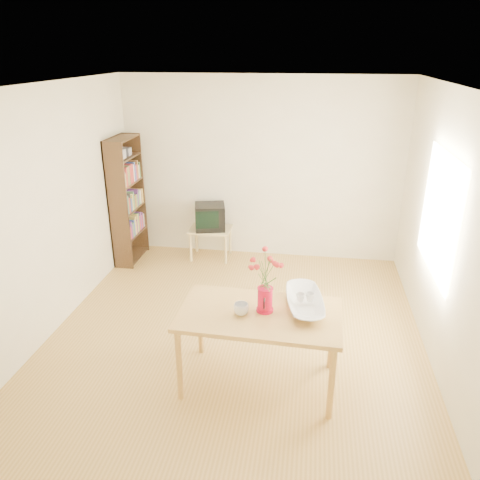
% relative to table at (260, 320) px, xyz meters
% --- Properties ---
extents(room, '(4.50, 4.50, 4.50)m').
position_rel_table_xyz_m(room, '(-0.31, 0.74, 0.63)').
color(room, '#A27939').
rests_on(room, ground).
extents(table, '(1.45, 0.86, 0.75)m').
position_rel_table_xyz_m(table, '(0.00, 0.00, 0.00)').
color(table, '#B6863E').
rests_on(table, ground).
extents(tv_stand, '(0.60, 0.45, 0.46)m').
position_rel_table_xyz_m(tv_stand, '(-1.04, 2.71, -0.28)').
color(tv_stand, tan).
rests_on(tv_stand, ground).
extents(bookshelf, '(0.28, 0.70, 1.80)m').
position_rel_table_xyz_m(bookshelf, '(-2.19, 2.49, 0.17)').
color(bookshelf, black).
rests_on(bookshelf, ground).
extents(pitcher, '(0.15, 0.23, 0.23)m').
position_rel_table_xyz_m(pitcher, '(0.04, 0.04, 0.19)').
color(pitcher, red).
rests_on(pitcher, table).
extents(flowers, '(0.26, 0.26, 0.37)m').
position_rel_table_xyz_m(flowers, '(0.04, 0.04, 0.49)').
color(flowers, red).
rests_on(flowers, pitcher).
extents(mug, '(0.14, 0.14, 0.10)m').
position_rel_table_xyz_m(mug, '(-0.16, -0.05, 0.13)').
color(mug, white).
rests_on(mug, table).
extents(bowl, '(0.55, 0.55, 0.46)m').
position_rel_table_xyz_m(bowl, '(0.38, 0.19, 0.31)').
color(bowl, white).
rests_on(bowl, table).
extents(teacup_a, '(0.09, 0.09, 0.07)m').
position_rel_table_xyz_m(teacup_a, '(0.34, 0.19, 0.26)').
color(teacup_a, white).
rests_on(teacup_a, bowl).
extents(teacup_b, '(0.09, 0.09, 0.07)m').
position_rel_table_xyz_m(teacup_b, '(0.43, 0.21, 0.26)').
color(teacup_b, white).
rests_on(teacup_b, bowl).
extents(television, '(0.50, 0.48, 0.37)m').
position_rel_table_xyz_m(television, '(-1.04, 2.72, -0.02)').
color(television, black).
rests_on(television, tv_stand).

